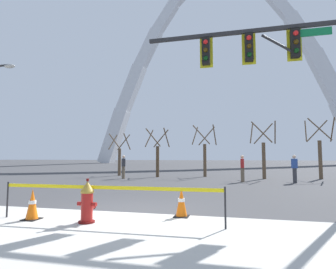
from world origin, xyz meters
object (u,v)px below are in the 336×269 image
object	(u,v)px
monument_arch	(220,74)
traffic_cone_by_hydrant	(181,202)
traffic_cone_mid_sidewalk	(32,205)
pedestrian_walking_left	(295,169)
pedestrian_standing_center	(242,168)
pedestrian_walking_right	(123,167)
traffic_signal_gantry	(284,69)
fire_hydrant	(87,202)

from	to	relation	value
monument_arch	traffic_cone_by_hydrant	bearing A→B (deg)	-88.50
traffic_cone_mid_sidewalk	pedestrian_walking_left	size ratio (longest dim) A/B	0.46
traffic_cone_mid_sidewalk	pedestrian_standing_center	bearing A→B (deg)	65.52
pedestrian_standing_center	pedestrian_walking_right	world-z (taller)	same
pedestrian_walking_right	traffic_cone_by_hydrant	bearing A→B (deg)	-60.56
pedestrian_walking_left	traffic_signal_gantry	bearing A→B (deg)	-102.40
traffic_cone_mid_sidewalk	pedestrian_standing_center	size ratio (longest dim) A/B	0.46
traffic_cone_mid_sidewalk	pedestrian_walking_left	world-z (taller)	pedestrian_walking_left
pedestrian_walking_left	pedestrian_walking_right	size ratio (longest dim) A/B	1.00
traffic_cone_mid_sidewalk	monument_arch	bearing A→B (deg)	88.10
pedestrian_walking_left	pedestrian_standing_center	distance (m)	2.88
monument_arch	pedestrian_walking_right	bearing A→B (deg)	-95.83
traffic_signal_gantry	monument_arch	world-z (taller)	monument_arch
traffic_signal_gantry	traffic_cone_by_hydrant	bearing A→B (deg)	-141.68
traffic_cone_mid_sidewalk	pedestrian_walking_right	size ratio (longest dim) A/B	0.46
fire_hydrant	pedestrian_walking_left	size ratio (longest dim) A/B	0.62
traffic_signal_gantry	monument_arch	size ratio (longest dim) A/B	0.11
traffic_cone_by_hydrant	pedestrian_walking_left	world-z (taller)	pedestrian_walking_left
traffic_cone_mid_sidewalk	pedestrian_walking_left	xyz separation A→B (m)	(8.00, 11.34, 0.46)
pedestrian_walking_right	pedestrian_standing_center	bearing A→B (deg)	-5.23
monument_arch	pedestrian_walking_right	xyz separation A→B (m)	(-4.64, -45.43, -19.83)
pedestrian_walking_right	monument_arch	bearing A→B (deg)	84.17
traffic_cone_mid_sidewalk	monument_arch	xyz separation A→B (m)	(1.90, 57.40, 20.29)
fire_hydrant	traffic_cone_by_hydrant	size ratio (longest dim) A/B	1.36
traffic_cone_mid_sidewalk	pedestrian_walking_right	bearing A→B (deg)	102.89
traffic_cone_by_hydrant	monument_arch	xyz separation A→B (m)	(-1.47, 56.26, 20.29)
traffic_signal_gantry	monument_arch	xyz separation A→B (m)	(-4.36, 53.98, 16.38)
traffic_cone_by_hydrant	pedestrian_walking_right	xyz separation A→B (m)	(-6.11, 10.83, 0.46)
traffic_signal_gantry	pedestrian_walking_left	size ratio (longest dim) A/B	4.04
traffic_cone_by_hydrant	monument_arch	distance (m)	59.82
traffic_signal_gantry	pedestrian_standing_center	world-z (taller)	traffic_signal_gantry
traffic_cone_by_hydrant	traffic_cone_mid_sidewalk	bearing A→B (deg)	-161.30
fire_hydrant	pedestrian_walking_left	world-z (taller)	pedestrian_walking_left
fire_hydrant	pedestrian_walking_left	bearing A→B (deg)	59.79
monument_arch	pedestrian_walking_left	world-z (taller)	monument_arch
monument_arch	pedestrian_walking_left	size ratio (longest dim) A/B	37.81
traffic_signal_gantry	monument_arch	distance (m)	56.58
pedestrian_walking_left	pedestrian_walking_right	xyz separation A→B (m)	(-10.74, 0.63, 0.00)
monument_arch	fire_hydrant	bearing A→B (deg)	-90.48
monument_arch	pedestrian_standing_center	xyz separation A→B (m)	(3.22, -46.15, -19.83)
traffic_signal_gantry	pedestrian_walking_left	xyz separation A→B (m)	(1.74, 7.91, -3.45)
traffic_cone_by_hydrant	traffic_cone_mid_sidewalk	size ratio (longest dim) A/B	1.00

